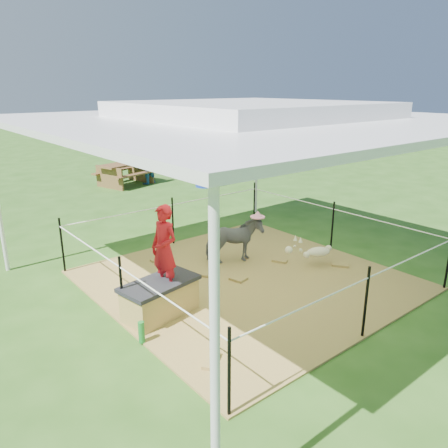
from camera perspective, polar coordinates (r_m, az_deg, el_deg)
ground at (r=7.41m, az=2.95°, el=-7.38°), size 90.00×90.00×0.00m
hay_patch at (r=7.40m, az=2.95°, el=-7.27°), size 4.60×4.60×0.03m
canopy_tent at (r=6.73m, az=3.32°, el=13.89°), size 6.30×6.30×2.90m
rope_fence at (r=7.16m, az=3.03°, el=-2.70°), size 4.54×4.54×1.00m
straw_bale at (r=6.27m, az=-8.32°, el=-9.80°), size 1.10×0.68×0.46m
dark_cloth at (r=6.16m, az=-8.43°, el=-7.68°), size 1.17×0.75×0.06m
woman at (r=5.98m, az=-7.85°, el=-2.34°), size 0.37×0.49×1.23m
green_bottle at (r=5.74m, az=-10.73°, el=-13.70°), size 0.09×0.09×0.29m
pony at (r=7.89m, az=1.32°, el=-2.17°), size 1.11×0.81×0.85m
pink_hat at (r=7.74m, az=1.35°, el=1.22°), size 0.26×0.26×0.12m
foal at (r=8.01m, az=12.22°, el=-3.35°), size 1.18×0.96×0.57m
trash_barrel at (r=14.17m, az=-2.53°, el=6.77°), size 0.63×0.63×0.94m
picnic_table_near at (r=14.79m, az=-12.72°, el=6.39°), size 2.02×1.68×0.73m
picnic_table_far at (r=17.13m, az=-3.82°, el=8.24°), size 1.90×1.52×0.71m
distant_person at (r=14.78m, az=-10.14°, el=7.59°), size 0.69×0.57×1.26m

